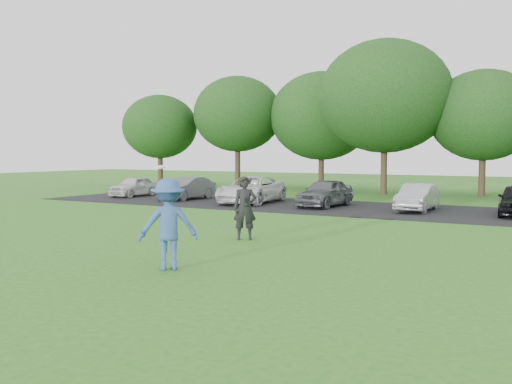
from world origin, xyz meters
The scene contains 6 objects.
ground centered at (0.00, 0.00, 0.00)m, with size 100.00×100.00×0.00m, color #2C6F1F.
parking_lot centered at (0.00, 13.00, 0.01)m, with size 32.00×6.50×0.03m, color black.
frisbee_player centered at (0.40, -0.79, 0.92)m, with size 1.33×1.32×2.11m.
camera_bystander centered at (-0.26, 3.36, 0.86)m, with size 0.75×0.68×1.72m.
parked_cars centered at (1.17, 13.05, 0.61)m, with size 28.09×4.80×1.23m.
tree_row centered at (1.51, 22.76, 4.91)m, with size 42.39×9.85×8.64m.
Camera 1 is at (7.57, -9.83, 2.37)m, focal length 40.00 mm.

